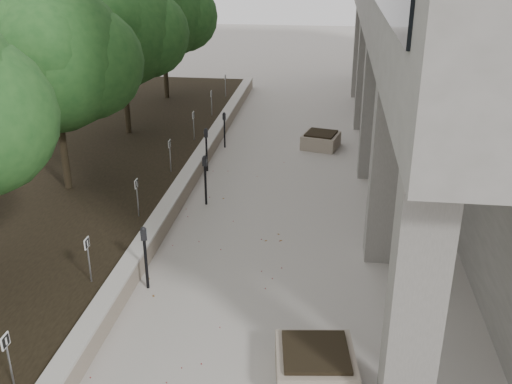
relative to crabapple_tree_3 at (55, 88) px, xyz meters
The scene contains 19 objects.
retaining_wall 4.25m from the crabapple_tree_3, 18.58° to the left, with size 0.39×26.00×0.50m, color gray, non-canonical shape.
planting_bed 3.16m from the crabapple_tree_3, 124.99° to the left, with size 7.00×26.00×0.40m, color black.
crabapple_tree_3 is the anchor object (origin of this frame).
crabapple_tree_4 5.00m from the crabapple_tree_3, 90.00° to the left, with size 4.60×4.00×5.44m, color #1D4A1C, non-canonical shape.
crabapple_tree_5 10.00m from the crabapple_tree_3, 90.00° to the left, with size 4.60×4.00×5.44m, color #1D4A1C, non-canonical shape.
parking_sign_2 8.20m from the crabapple_tree_3, 71.91° to the right, with size 0.04×0.22×0.96m, color black, non-canonical shape.
parking_sign_3 5.59m from the crabapple_tree_3, 61.43° to the right, with size 0.04×0.22×0.96m, color black, non-canonical shape.
parking_sign_4 3.64m from the crabapple_tree_3, 31.48° to the right, with size 0.04×0.22×0.96m, color black, non-canonical shape.
parking_sign_5 3.64m from the crabapple_tree_3, 31.48° to the left, with size 0.04×0.22×0.96m, color black, non-canonical shape.
parking_sign_6 5.59m from the crabapple_tree_3, 61.43° to the left, with size 0.04×0.22×0.96m, color black, non-canonical shape.
parking_sign_7 8.20m from the crabapple_tree_3, 71.91° to the left, with size 0.04×0.22×0.96m, color black, non-canonical shape.
parking_sign_8 11.01m from the crabapple_tree_3, 76.87° to the left, with size 0.04×0.22×0.96m, color black, non-canonical shape.
parking_meter_2 5.77m from the crabapple_tree_3, 49.40° to the right, with size 0.14×0.10×1.40m, color black, non-canonical shape.
parking_meter_3 4.46m from the crabapple_tree_3, ahead, with size 0.14×0.10×1.40m, color black, non-canonical shape.
parking_meter_4 4.89m from the crabapple_tree_3, 39.90° to the left, with size 0.14×0.10×1.37m, color black, non-canonical shape.
parking_meter_5 6.53m from the crabapple_tree_3, 55.71° to the left, with size 0.12×0.09×1.25m, color black, non-canonical shape.
planter_front 9.75m from the crabapple_tree_3, 42.32° to the right, with size 1.25×1.25×0.58m, color gray, non-canonical shape.
planter_back 9.05m from the crabapple_tree_3, 39.02° to the left, with size 1.15×1.15×0.54m, color gray, non-canonical shape.
berry_scatter 6.38m from the crabapple_tree_3, 32.55° to the right, with size 3.30×14.10×0.02m, color maroon, non-canonical shape.
Camera 1 is at (2.13, -5.88, 6.56)m, focal length 41.12 mm.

